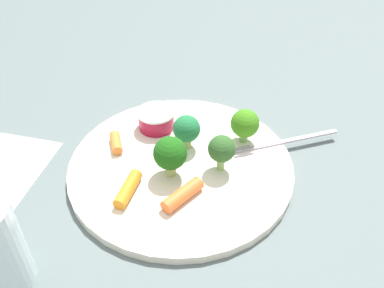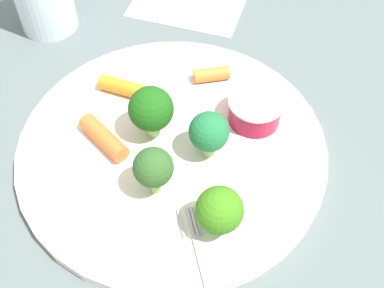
# 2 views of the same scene
# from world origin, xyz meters

# --- Properties ---
(ground_plane) EXTENTS (2.40, 2.40, 0.00)m
(ground_plane) POSITION_xyz_m (0.00, 0.00, 0.00)
(ground_plane) COLOR #556263
(plate) EXTENTS (0.30, 0.30, 0.01)m
(plate) POSITION_xyz_m (0.00, 0.00, 0.01)
(plate) COLOR silver
(plate) RESTS_ON ground_plane
(sauce_cup) EXTENTS (0.05, 0.05, 0.03)m
(sauce_cup) POSITION_xyz_m (-0.02, 0.09, 0.03)
(sauce_cup) COLOR maroon
(sauce_cup) RESTS_ON plate
(broccoli_floret_0) EXTENTS (0.04, 0.04, 0.05)m
(broccoli_floret_0) POSITION_xyz_m (0.01, 0.03, 0.04)
(broccoli_floret_0) COLOR #9AAC61
(broccoli_floret_0) RESTS_ON plate
(broccoli_floret_1) EXTENTS (0.04, 0.04, 0.05)m
(broccoli_floret_1) POSITION_xyz_m (0.05, -0.02, 0.05)
(broccoli_floret_1) COLOR #8AB462
(broccoli_floret_1) RESTS_ON plate
(broccoli_floret_2) EXTENTS (0.04, 0.04, 0.06)m
(broccoli_floret_2) POSITION_xyz_m (-0.02, -0.02, 0.05)
(broccoli_floret_2) COLOR #93B76A
(broccoli_floret_2) RESTS_ON plate
(broccoli_floret_3) EXTENTS (0.04, 0.04, 0.05)m
(broccoli_floret_3) POSITION_xyz_m (0.10, 0.03, 0.04)
(broccoli_floret_3) COLOR #84C066
(broccoli_floret_3) RESTS_ON plate
(carrot_stick_0) EXTENTS (0.02, 0.04, 0.01)m
(carrot_stick_0) POSITION_xyz_m (-0.08, 0.05, 0.02)
(carrot_stick_0) COLOR orange
(carrot_stick_0) RESTS_ON plate
(carrot_stick_1) EXTENTS (0.06, 0.05, 0.02)m
(carrot_stick_1) POSITION_xyz_m (-0.01, -0.06, 0.02)
(carrot_stick_1) COLOR orange
(carrot_stick_1) RESTS_ON plate
(carrot_stick_2) EXTENTS (0.04, 0.06, 0.02)m
(carrot_stick_2) POSITION_xyz_m (-0.07, -0.04, 0.02)
(carrot_stick_2) COLOR orange
(carrot_stick_2) RESTS_ON plate
(fork) EXTENTS (0.16, 0.03, 0.00)m
(fork) POSITION_xyz_m (0.15, 0.02, 0.01)
(fork) COLOR #BDADC2
(fork) RESTS_ON plate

